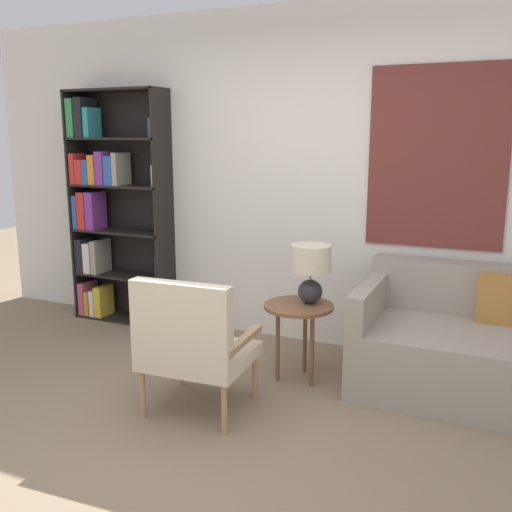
{
  "coord_description": "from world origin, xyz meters",
  "views": [
    {
      "loc": [
        1.48,
        -2.35,
        1.7
      ],
      "look_at": [
        -0.05,
        1.1,
        0.9
      ],
      "focal_mm": 40.0,
      "sensor_mm": 36.0,
      "label": 1
    }
  ],
  "objects_px": {
    "bookshelf": "(109,205)",
    "armchair": "(191,341)",
    "table_lamp": "(311,267)",
    "side_table": "(299,314)",
    "couch": "(501,352)"
  },
  "relations": [
    {
      "from": "couch",
      "to": "side_table",
      "type": "xyz_separation_m",
      "value": [
        -1.31,
        -0.3,
        0.18
      ]
    },
    {
      "from": "table_lamp",
      "to": "side_table",
      "type": "bearing_deg",
      "value": -131.27
    },
    {
      "from": "bookshelf",
      "to": "armchair",
      "type": "bearing_deg",
      "value": -39.65
    },
    {
      "from": "couch",
      "to": "side_table",
      "type": "height_order",
      "value": "couch"
    },
    {
      "from": "side_table",
      "to": "bookshelf",
      "type": "bearing_deg",
      "value": 163.56
    },
    {
      "from": "bookshelf",
      "to": "table_lamp",
      "type": "height_order",
      "value": "bookshelf"
    },
    {
      "from": "couch",
      "to": "side_table",
      "type": "relative_size",
      "value": 3.35
    },
    {
      "from": "armchair",
      "to": "table_lamp",
      "type": "xyz_separation_m",
      "value": [
        0.47,
        0.83,
        0.33
      ]
    },
    {
      "from": "couch",
      "to": "armchair",
      "type": "bearing_deg",
      "value": -148.2
    },
    {
      "from": "bookshelf",
      "to": "side_table",
      "type": "bearing_deg",
      "value": -16.44
    },
    {
      "from": "couch",
      "to": "table_lamp",
      "type": "bearing_deg",
      "value": -169.47
    },
    {
      "from": "bookshelf",
      "to": "armchair",
      "type": "distance_m",
      "value": 2.24
    },
    {
      "from": "couch",
      "to": "table_lamp",
      "type": "distance_m",
      "value": 1.37
    },
    {
      "from": "bookshelf",
      "to": "armchair",
      "type": "relative_size",
      "value": 2.39
    },
    {
      "from": "armchair",
      "to": "couch",
      "type": "bearing_deg",
      "value": 31.8
    }
  ]
}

